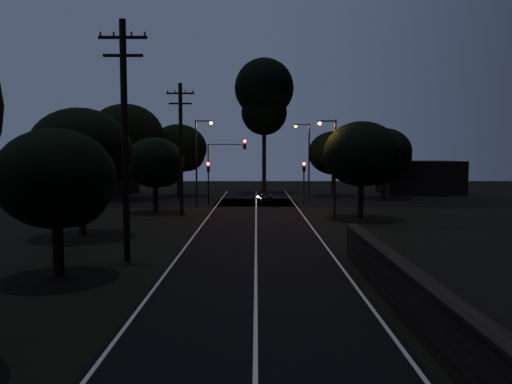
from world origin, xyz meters
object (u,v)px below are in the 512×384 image
object	(u,v)px
utility_pole_far	(181,147)
streetlight_b	(307,156)
car	(266,198)
signal_left	(208,175)
signal_mast	(226,160)
utility_pole_mid	(125,137)
streetlight_c	(333,161)
signal_right	(304,175)
tall_pine	(264,96)
streetlight_a	(198,157)

from	to	relation	value
utility_pole_far	streetlight_b	xyz separation A→B (m)	(11.31, 12.00, -0.85)
streetlight_b	car	bearing A→B (deg)	-143.29
signal_left	signal_mast	bearing A→B (deg)	0.13
utility_pole_mid	streetlight_c	distance (m)	19.15
utility_pole_far	signal_right	xyz separation A→B (m)	(10.60, 7.99, -2.65)
tall_pine	signal_left	bearing A→B (deg)	-110.46
signal_mast	car	size ratio (longest dim) A/B	1.93
utility_pole_mid	signal_left	world-z (taller)	utility_pole_mid
signal_mast	car	distance (m)	5.47
utility_pole_mid	signal_mast	distance (m)	25.22
utility_pole_far	signal_mast	xyz separation A→B (m)	(3.09, 7.99, -1.15)
tall_pine	streetlight_a	size ratio (longest dim) A/B	2.09
signal_mast	utility_pole_far	bearing A→B (deg)	-111.11
utility_pole_mid	streetlight_b	world-z (taller)	utility_pole_mid
signal_left	streetlight_a	bearing A→B (deg)	-109.59
signal_mast	streetlight_b	distance (m)	9.15
signal_left	streetlight_a	xyz separation A→B (m)	(-0.71, -1.99, 1.80)
utility_pole_mid	signal_right	world-z (taller)	utility_pole_mid
utility_pole_mid	signal_left	size ratio (longest dim) A/B	2.68
signal_right	streetlight_a	xyz separation A→B (m)	(-9.91, -1.99, 1.80)
utility_pole_far	streetlight_a	bearing A→B (deg)	83.41
tall_pine	streetlight_b	size ratio (longest dim) A/B	2.09
utility_pole_far	car	distance (m)	12.23
signal_right	streetlight_c	distance (m)	10.18
tall_pine	signal_right	bearing A→B (deg)	-76.51
signal_left	signal_right	xyz separation A→B (m)	(9.20, 0.00, 0.00)
utility_pole_mid	streetlight_b	xyz separation A→B (m)	(11.31, 29.00, -1.10)
signal_left	utility_pole_mid	bearing A→B (deg)	-93.21
tall_pine	signal_left	world-z (taller)	tall_pine
tall_pine	signal_mast	size ratio (longest dim) A/B	2.68
utility_pole_far	signal_mast	world-z (taller)	utility_pole_far
utility_pole_far	signal_right	world-z (taller)	utility_pole_far
signal_left	signal_mast	xyz separation A→B (m)	(1.69, 0.00, 1.50)
utility_pole_mid	car	bearing A→B (deg)	74.88
utility_pole_mid	car	distance (m)	27.18
streetlight_a	car	world-z (taller)	streetlight_a
streetlight_c	tall_pine	bearing A→B (deg)	100.93
tall_pine	signal_mast	bearing A→B (deg)	-104.62
tall_pine	signal_mast	xyz separation A→B (m)	(-3.91, -15.01, -7.74)
utility_pole_mid	streetlight_a	size ratio (longest dim) A/B	1.38
utility_pole_far	car	xyz separation A→B (m)	(6.96, 8.76, -4.93)
utility_pole_mid	utility_pole_far	world-z (taller)	utility_pole_mid
utility_pole_mid	car	world-z (taller)	utility_pole_mid
utility_pole_mid	streetlight_b	size ratio (longest dim) A/B	1.38
streetlight_a	signal_left	bearing A→B (deg)	70.41
utility_pole_mid	signal_mast	world-z (taller)	utility_pole_mid
signal_left	signal_right	bearing A→B (deg)	0.00
signal_left	streetlight_b	xyz separation A→B (m)	(9.91, 4.01, 1.80)
utility_pole_mid	streetlight_b	bearing A→B (deg)	68.70
streetlight_c	car	bearing A→B (deg)	114.35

